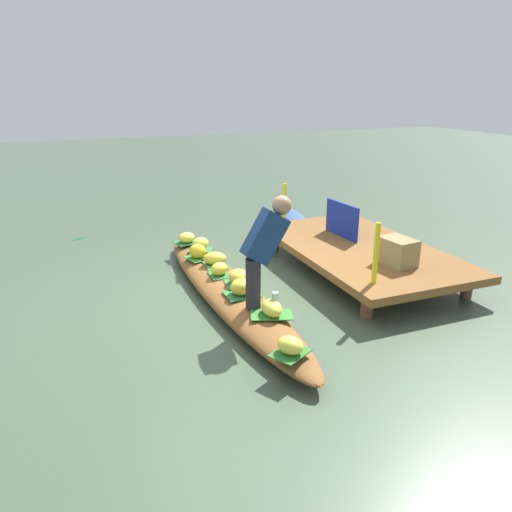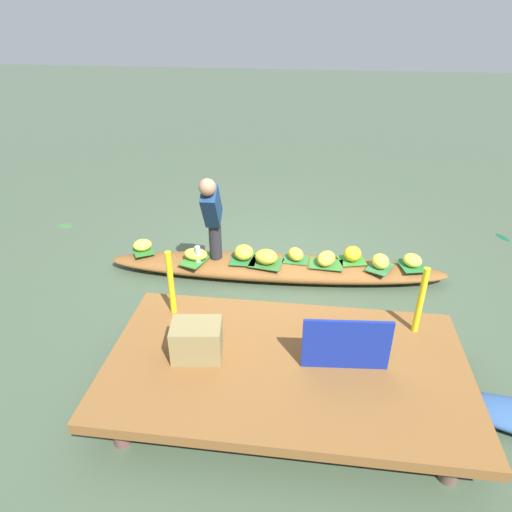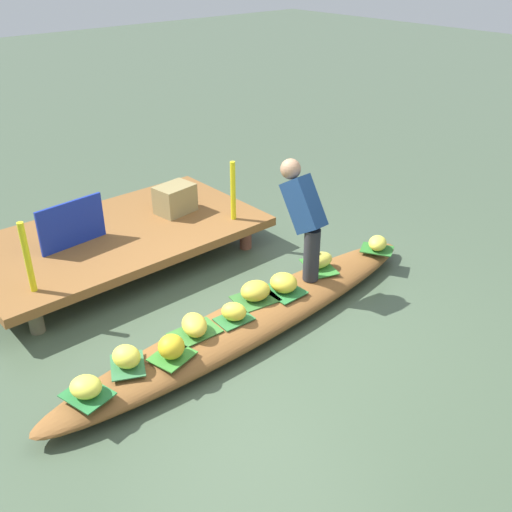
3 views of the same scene
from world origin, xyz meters
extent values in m
plane|color=#43553F|center=(0.00, 0.00, 0.00)|extent=(40.00, 40.00, 0.00)
cube|color=brown|center=(-0.28, 2.03, 0.31)|extent=(3.20, 1.80, 0.10)
cylinder|color=brown|center=(-1.56, 1.31, 0.13)|extent=(0.14, 0.14, 0.26)
cylinder|color=brown|center=(1.00, 1.31, 0.13)|extent=(0.14, 0.14, 0.26)
cylinder|color=brown|center=(-1.56, 2.75, 0.13)|extent=(0.14, 0.14, 0.26)
cylinder|color=brown|center=(1.00, 2.75, 0.13)|extent=(0.14, 0.14, 0.26)
ellipsoid|color=brown|center=(0.00, 0.00, 0.12)|extent=(4.40, 0.78, 0.24)
ellipsoid|color=#315793|center=(-2.68, 2.24, 0.08)|extent=(2.33, 0.96, 0.17)
cube|color=#34802E|center=(1.02, 0.13, 0.24)|extent=(0.39, 0.49, 0.01)
ellipsoid|color=#E5D74A|center=(1.02, 0.13, 0.32)|extent=(0.32, 0.23, 0.15)
cube|color=#2C6E2A|center=(1.78, -0.02, 0.24)|extent=(0.39, 0.42, 0.01)
ellipsoid|color=#ECE14B|center=(1.78, -0.02, 0.32)|extent=(0.31, 0.29, 0.15)
cube|color=#287034|center=(0.41, 0.03, 0.24)|extent=(0.32, 0.38, 0.01)
ellipsoid|color=yellow|center=(0.41, 0.03, 0.33)|extent=(0.32, 0.33, 0.18)
cube|color=#337040|center=(-1.31, 0.04, 0.24)|extent=(0.39, 0.42, 0.01)
ellipsoid|color=#F5E446|center=(-1.31, 0.04, 0.33)|extent=(0.26, 0.29, 0.18)
cube|color=#38812C|center=(-0.97, -0.10, 0.24)|extent=(0.39, 0.35, 0.01)
ellipsoid|color=yellow|center=(-0.97, -0.10, 0.34)|extent=(0.31, 0.31, 0.20)
cube|color=#2E7035|center=(-0.25, -0.02, 0.24)|extent=(0.33, 0.26, 0.01)
ellipsoid|color=yellow|center=(-0.25, -0.02, 0.32)|extent=(0.28, 0.29, 0.16)
cube|color=#267035|center=(-1.71, -0.06, 0.24)|extent=(0.36, 0.40, 0.01)
ellipsoid|color=#ECE447|center=(-1.71, -0.06, 0.32)|extent=(0.30, 0.32, 0.15)
cube|color=#336A2D|center=(0.11, 0.11, 0.24)|extent=(0.45, 0.39, 0.01)
ellipsoid|color=gold|center=(0.11, 0.11, 0.33)|extent=(0.33, 0.30, 0.18)
cube|color=#39762F|center=(-0.64, 0.04, 0.24)|extent=(0.44, 0.30, 0.01)
ellipsoid|color=yellow|center=(-0.64, 0.04, 0.32)|extent=(0.31, 0.36, 0.17)
cylinder|color=#28282D|center=(0.78, 0.03, 0.51)|extent=(0.16, 0.16, 0.55)
cube|color=navy|center=(0.77, 0.16, 1.01)|extent=(0.20, 0.51, 0.59)
sphere|color=#9E7556|center=(0.77, 0.34, 1.32)|extent=(0.20, 0.20, 0.20)
cylinder|color=silver|center=(0.97, 0.19, 0.35)|extent=(0.07, 0.07, 0.23)
cube|color=navy|center=(-0.78, 2.03, 0.61)|extent=(0.75, 0.09, 0.50)
cylinder|color=yellow|center=(-1.48, 1.43, 0.71)|extent=(0.06, 0.06, 0.70)
cylinder|color=yellow|center=(0.92, 1.43, 0.71)|extent=(0.06, 0.06, 0.70)
cube|color=olive|center=(0.52, 2.03, 0.53)|extent=(0.48, 0.37, 0.34)
ellipsoid|color=#125133|center=(-3.33, -1.52, 0.00)|extent=(0.21, 0.30, 0.01)
camera|label=1|loc=(5.23, -1.73, 2.48)|focal=34.79mm
camera|label=2|loc=(-0.40, 5.11, 3.17)|focal=32.15mm
camera|label=3|loc=(-2.95, -3.41, 3.26)|focal=40.86mm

